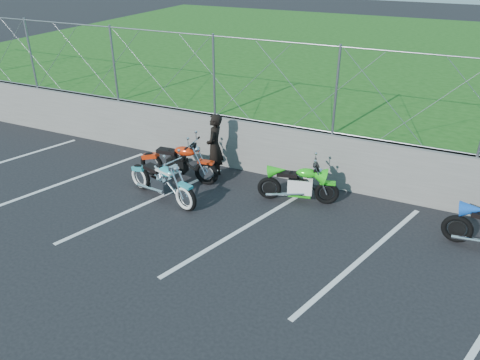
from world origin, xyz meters
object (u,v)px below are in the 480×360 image
at_px(naked_orange, 179,163).
at_px(sportbike_green, 299,185).
at_px(cruiser_turquoise, 163,183).
at_px(person_standing, 215,147).

bearing_deg(naked_orange, sportbike_green, -0.74).
bearing_deg(cruiser_turquoise, naked_orange, 116.30).
distance_m(cruiser_turquoise, person_standing, 1.62).
height_order(naked_orange, person_standing, person_standing).
relative_size(naked_orange, sportbike_green, 1.17).
bearing_deg(naked_orange, cruiser_turquoise, -84.41).
height_order(cruiser_turquoise, naked_orange, cruiser_turquoise).
xyz_separation_m(naked_orange, sportbike_green, (2.96, 0.21, -0.04)).
height_order(cruiser_turquoise, sportbike_green, cruiser_turquoise).
relative_size(sportbike_green, person_standing, 1.09).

